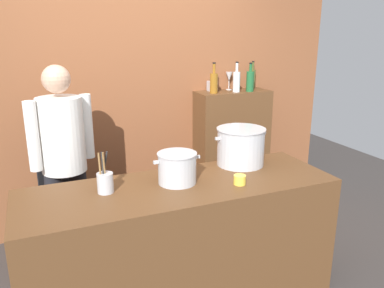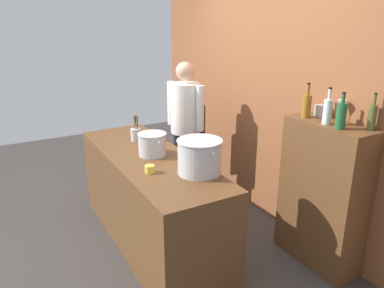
% 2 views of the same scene
% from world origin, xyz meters
% --- Properties ---
extents(ground_plane, '(8.00, 8.00, 0.00)m').
position_xyz_m(ground_plane, '(0.00, 0.00, 0.00)').
color(ground_plane, '#383330').
extents(brick_back_panel, '(4.40, 0.10, 3.00)m').
position_xyz_m(brick_back_panel, '(0.00, 1.40, 1.50)').
color(brick_back_panel, brown).
rests_on(brick_back_panel, ground_plane).
extents(prep_counter, '(2.14, 0.70, 0.90)m').
position_xyz_m(prep_counter, '(0.00, 0.00, 0.45)').
color(prep_counter, brown).
rests_on(prep_counter, ground_plane).
extents(bar_cabinet, '(0.76, 0.32, 1.31)m').
position_xyz_m(bar_cabinet, '(1.03, 1.19, 0.65)').
color(bar_cabinet, brown).
rests_on(bar_cabinet, ground_plane).
extents(chef, '(0.50, 0.40, 1.66)m').
position_xyz_m(chef, '(-0.69, 0.76, 0.96)').
color(chef, black).
rests_on(chef, ground_plane).
extents(stockpot_large, '(0.43, 0.37, 0.29)m').
position_xyz_m(stockpot_large, '(0.58, 0.21, 1.04)').
color(stockpot_large, '#B7BABF').
rests_on(stockpot_large, prep_counter).
extents(stockpot_small, '(0.33, 0.27, 0.21)m').
position_xyz_m(stockpot_small, '(-0.01, 0.05, 1.01)').
color(stockpot_small, '#B7BABF').
rests_on(stockpot_small, prep_counter).
extents(utensil_crock, '(0.10, 0.10, 0.27)m').
position_xyz_m(utensil_crock, '(-0.49, 0.07, 0.97)').
color(utensil_crock, '#B7BABF').
rests_on(utensil_crock, prep_counter).
extents(butter_jar, '(0.08, 0.08, 0.06)m').
position_xyz_m(butter_jar, '(0.37, -0.15, 0.93)').
color(butter_jar, yellow).
rests_on(butter_jar, prep_counter).
extents(wine_bottle_clear, '(0.07, 0.07, 0.30)m').
position_xyz_m(wine_bottle_clear, '(1.03, 1.13, 1.41)').
color(wine_bottle_clear, silver).
rests_on(wine_bottle_clear, bar_cabinet).
extents(wine_bottle_olive, '(0.06, 0.06, 0.29)m').
position_xyz_m(wine_bottle_olive, '(1.32, 1.29, 1.41)').
color(wine_bottle_olive, '#475123').
rests_on(wine_bottle_olive, bar_cabinet).
extents(wine_bottle_green, '(0.08, 0.08, 0.28)m').
position_xyz_m(wine_bottle_green, '(1.18, 1.11, 1.41)').
color(wine_bottle_green, '#1E592D').
rests_on(wine_bottle_green, bar_cabinet).
extents(wine_bottle_amber, '(0.08, 0.08, 0.30)m').
position_xyz_m(wine_bottle_amber, '(0.79, 1.15, 1.41)').
color(wine_bottle_amber, '#8C5919').
rests_on(wine_bottle_amber, bar_cabinet).
extents(wine_glass_tall, '(0.07, 0.07, 0.18)m').
position_xyz_m(wine_glass_tall, '(1.04, 1.29, 1.44)').
color(wine_glass_tall, silver).
rests_on(wine_glass_tall, bar_cabinet).
extents(spice_tin_silver, '(0.09, 0.09, 0.10)m').
position_xyz_m(spice_tin_silver, '(0.84, 1.28, 1.36)').
color(spice_tin_silver, '#B2B2B7').
rests_on(spice_tin_silver, bar_cabinet).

